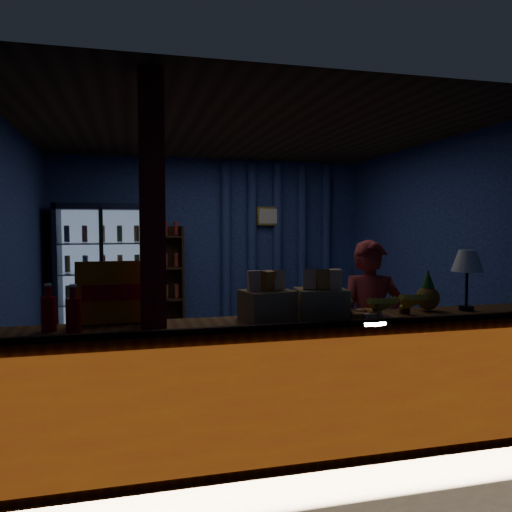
{
  "coord_description": "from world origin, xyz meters",
  "views": [
    {
      "loc": [
        -1.19,
        -5.18,
        1.62
      ],
      "look_at": [
        0.07,
        -0.2,
        1.3
      ],
      "focal_mm": 35.0,
      "sensor_mm": 36.0,
      "label": 1
    }
  ],
  "objects_px": {
    "shopkeeper": "(371,328)",
    "table_lamp": "(467,263)",
    "pastry_tray": "(362,317)",
    "green_chair": "(271,321)"
  },
  "relations": [
    {
      "from": "shopkeeper",
      "to": "pastry_tray",
      "type": "height_order",
      "value": "shopkeeper"
    },
    {
      "from": "shopkeeper",
      "to": "pastry_tray",
      "type": "relative_size",
      "value": 3.59
    },
    {
      "from": "shopkeeper",
      "to": "green_chair",
      "type": "height_order",
      "value": "shopkeeper"
    },
    {
      "from": "shopkeeper",
      "to": "pastry_tray",
      "type": "xyz_separation_m",
      "value": [
        -0.4,
        -0.64,
        0.23
      ]
    },
    {
      "from": "green_chair",
      "to": "table_lamp",
      "type": "relative_size",
      "value": 1.38
    },
    {
      "from": "shopkeeper",
      "to": "table_lamp",
      "type": "relative_size",
      "value": 3.15
    },
    {
      "from": "pastry_tray",
      "to": "table_lamp",
      "type": "xyz_separation_m",
      "value": [
        0.97,
        0.17,
        0.35
      ]
    },
    {
      "from": "shopkeeper",
      "to": "table_lamp",
      "type": "distance_m",
      "value": 0.94
    },
    {
      "from": "table_lamp",
      "to": "pastry_tray",
      "type": "bearing_deg",
      "value": -170.01
    },
    {
      "from": "pastry_tray",
      "to": "table_lamp",
      "type": "distance_m",
      "value": 1.05
    }
  ]
}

